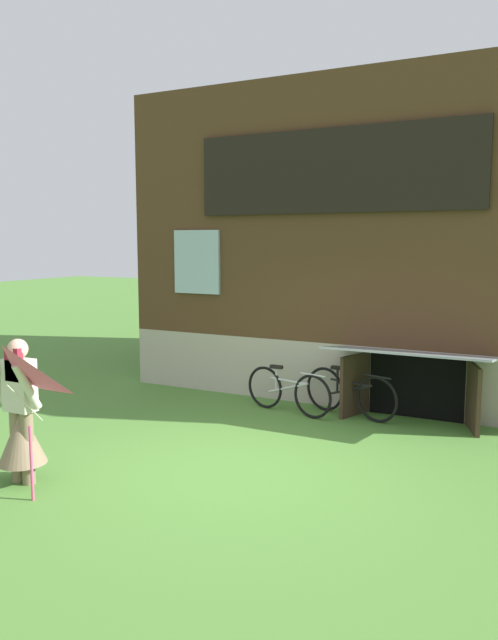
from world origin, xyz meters
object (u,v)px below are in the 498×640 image
kite (3,380)px  bicycle_silver (288,391)px  person (21,423)px  bicycle_black (350,393)px

kite → bicycle_silver: 4.59m
person → bicycle_black: bearing=62.4°
person → bicycle_silver: size_ratio=1.03×
person → bicycle_black: person is taller
kite → bicycle_silver: kite is taller
person → bicycle_silver: 4.16m
person → bicycle_silver: bearing=71.5°
person → kite: 0.82m
kite → bicycle_silver: (1.17, 4.34, -0.92)m
kite → bicycle_black: kite is taller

